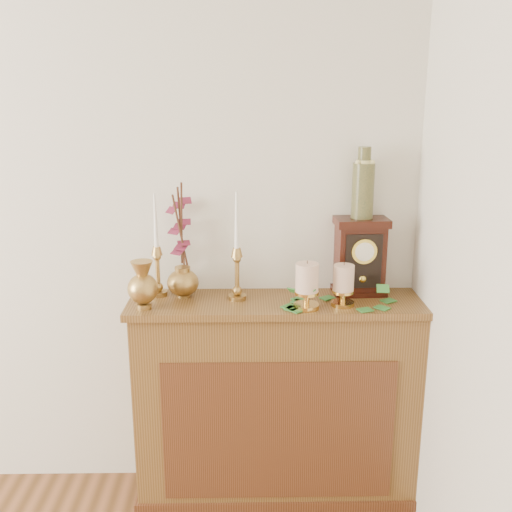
{
  "coord_description": "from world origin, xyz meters",
  "views": [
    {
      "loc": [
        1.27,
        -0.25,
        1.78
      ],
      "look_at": [
        1.31,
        2.05,
        1.13
      ],
      "focal_mm": 42.0,
      "sensor_mm": 36.0,
      "label": 1
    }
  ],
  "objects_px": {
    "candlestick_left": "(157,263)",
    "ceramic_vase": "(363,186)",
    "candlestick_center": "(237,265)",
    "mantel_clock": "(360,257)",
    "ginger_jar": "(181,244)",
    "bud_vase": "(143,285)"
  },
  "relations": [
    {
      "from": "candlestick_left",
      "to": "ceramic_vase",
      "type": "height_order",
      "value": "ceramic_vase"
    },
    {
      "from": "candlestick_left",
      "to": "candlestick_center",
      "type": "xyz_separation_m",
      "value": [
        0.33,
        -0.06,
        0.0
      ]
    },
    {
      "from": "candlestick_left",
      "to": "candlestick_center",
      "type": "bearing_deg",
      "value": -9.39
    },
    {
      "from": "candlestick_center",
      "to": "ceramic_vase",
      "type": "distance_m",
      "value": 0.61
    },
    {
      "from": "candlestick_center",
      "to": "mantel_clock",
      "type": "height_order",
      "value": "candlestick_center"
    },
    {
      "from": "candlestick_left",
      "to": "mantel_clock",
      "type": "bearing_deg",
      "value": 1.2
    },
    {
      "from": "ceramic_vase",
      "to": "ginger_jar",
      "type": "bearing_deg",
      "value": -179.55
    },
    {
      "from": "candlestick_center",
      "to": "mantel_clock",
      "type": "distance_m",
      "value": 0.53
    },
    {
      "from": "candlestick_center",
      "to": "ceramic_vase",
      "type": "bearing_deg",
      "value": 8.35
    },
    {
      "from": "bud_vase",
      "to": "ginger_jar",
      "type": "relative_size",
      "value": 0.4
    },
    {
      "from": "bud_vase",
      "to": "ginger_jar",
      "type": "distance_m",
      "value": 0.25
    },
    {
      "from": "candlestick_center",
      "to": "bud_vase",
      "type": "xyz_separation_m",
      "value": [
        -0.37,
        -0.1,
        -0.05
      ]
    },
    {
      "from": "ginger_jar",
      "to": "mantel_clock",
      "type": "distance_m",
      "value": 0.76
    },
    {
      "from": "candlestick_left",
      "to": "ceramic_vase",
      "type": "bearing_deg",
      "value": 1.41
    },
    {
      "from": "candlestick_center",
      "to": "candlestick_left",
      "type": "bearing_deg",
      "value": 170.61
    },
    {
      "from": "bud_vase",
      "to": "mantel_clock",
      "type": "relative_size",
      "value": 0.6
    },
    {
      "from": "ginger_jar",
      "to": "mantel_clock",
      "type": "relative_size",
      "value": 1.5
    },
    {
      "from": "bud_vase",
      "to": "ceramic_vase",
      "type": "distance_m",
      "value": 0.98
    },
    {
      "from": "candlestick_center",
      "to": "ginger_jar",
      "type": "height_order",
      "value": "ginger_jar"
    },
    {
      "from": "candlestick_left",
      "to": "bud_vase",
      "type": "xyz_separation_m",
      "value": [
        -0.04,
        -0.16,
        -0.05
      ]
    },
    {
      "from": "ginger_jar",
      "to": "ceramic_vase",
      "type": "bearing_deg",
      "value": 0.45
    },
    {
      "from": "candlestick_left",
      "to": "ginger_jar",
      "type": "bearing_deg",
      "value": 8.59
    }
  ]
}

